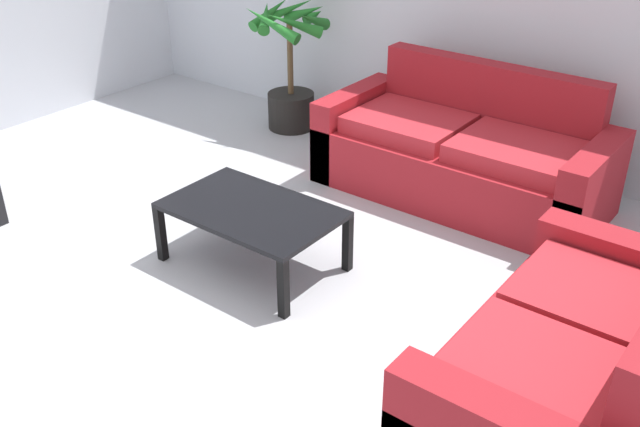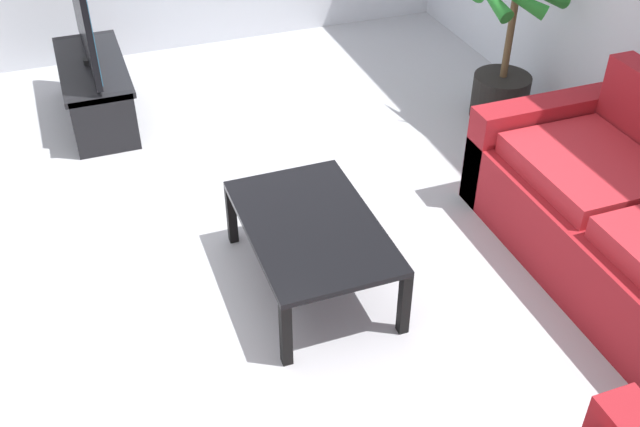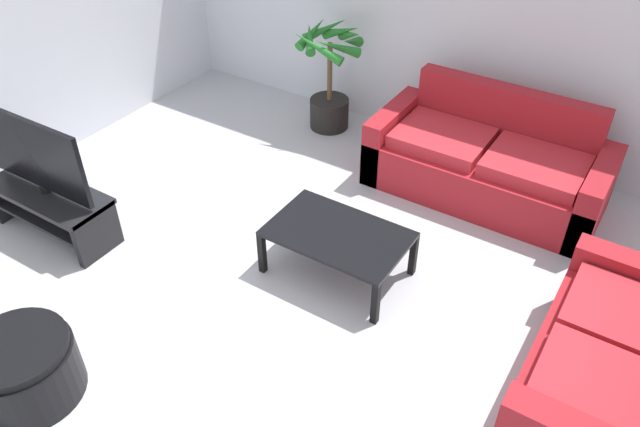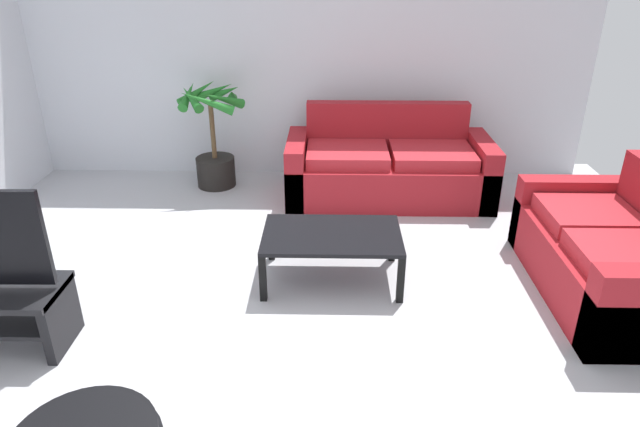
% 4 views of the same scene
% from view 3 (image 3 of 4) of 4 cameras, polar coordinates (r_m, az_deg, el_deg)
% --- Properties ---
extents(ground_plane, '(6.60, 6.60, 0.00)m').
position_cam_3_polar(ground_plane, '(4.55, -5.66, -9.01)').
color(ground_plane, '#B2B2B7').
extents(wall_back, '(6.00, 0.06, 2.70)m').
position_cam_3_polar(wall_back, '(6.06, 11.76, 18.31)').
color(wall_back, silver).
rests_on(wall_back, ground).
extents(couch_main, '(2.03, 0.90, 0.90)m').
position_cam_3_polar(couch_main, '(5.67, 15.18, 4.40)').
color(couch_main, maroon).
rests_on(couch_main, ground).
extents(couch_loveseat, '(0.90, 1.62, 0.90)m').
position_cam_3_polar(couch_loveseat, '(4.18, 25.65, -13.30)').
color(couch_loveseat, maroon).
rests_on(couch_loveseat, ground).
extents(tv_stand, '(1.10, 0.45, 0.42)m').
position_cam_3_polar(tv_stand, '(5.48, -23.53, 0.73)').
color(tv_stand, black).
rests_on(tv_stand, ground).
extents(tv, '(1.09, 0.10, 0.65)m').
position_cam_3_polar(tv, '(5.23, -24.81, 4.99)').
color(tv, black).
rests_on(tv, tv_stand).
extents(coffee_table, '(1.03, 0.65, 0.39)m').
position_cam_3_polar(coffee_table, '(4.60, 1.66, -2.19)').
color(coffee_table, black).
rests_on(coffee_table, ground).
extents(potted_palm, '(0.73, 0.73, 1.12)m').
position_cam_3_polar(potted_palm, '(6.42, 0.91, 11.89)').
color(potted_palm, black).
rests_on(potted_palm, ground).
extents(ottoman, '(0.66, 0.66, 0.44)m').
position_cam_3_polar(ottoman, '(4.33, -25.59, -12.81)').
color(ottoman, black).
rests_on(ottoman, ground).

